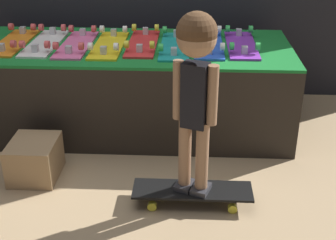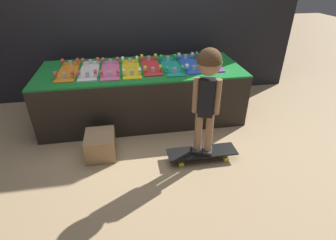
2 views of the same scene
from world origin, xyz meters
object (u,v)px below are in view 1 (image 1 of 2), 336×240
Objects in this scene: skateboard_white_on_rack at (45,42)px; skateboard_on_floor at (192,192)px; skateboard_red_on_rack at (143,42)px; skateboard_blue_on_rack at (208,44)px; skateboard_orange_on_rack at (13,41)px; storage_box at (35,159)px; skateboard_yellow_on_rack at (109,44)px; child at (196,72)px; skateboard_purple_on_rack at (241,44)px; skateboard_teal_on_rack at (175,45)px; skateboard_pink_on_rack at (76,43)px.

skateboard_white_on_rack is 1.58m from skateboard_on_floor.
skateboard_white_on_rack is 0.71m from skateboard_red_on_rack.
skateboard_blue_on_rack is 1.16m from skateboard_on_floor.
skateboard_orange_on_rack and skateboard_white_on_rack have the same top height.
skateboard_white_on_rack is at bearing 97.10° from storage_box.
skateboard_yellow_on_rack is 1.28m from skateboard_on_floor.
skateboard_white_on_rack is 1.48m from child.
skateboard_white_on_rack is 1.00× the size of skateboard_purple_on_rack.
storage_box is (-1.09, -0.77, -0.53)m from skateboard_blue_on_rack.
skateboard_orange_on_rack is 1.00× the size of skateboard_yellow_on_rack.
skateboard_blue_on_rack is (0.71, 0.04, 0.00)m from skateboard_yellow_on_rack.
skateboard_white_on_rack is 0.65× the size of child.
skateboard_white_on_rack is at bearing 178.55° from skateboard_teal_on_rack.
skateboard_pink_on_rack is at bearing -177.48° from skateboard_purple_on_rack.
storage_box is (-0.99, 0.23, -0.68)m from child.
skateboard_pink_on_rack is at bearing 179.82° from skateboard_teal_on_rack.
child reaches higher than storage_box.
skateboard_white_on_rack is at bearing -178.77° from skateboard_purple_on_rack.
skateboard_on_floor is 2.09× the size of storage_box.
skateboard_white_on_rack and skateboard_red_on_rack have the same top height.
skateboard_pink_on_rack is at bearing -5.24° from skateboard_white_on_rack.
storage_box is at bearing -66.61° from skateboard_orange_on_rack.
storage_box is at bearing -149.23° from skateboard_purple_on_rack.
skateboard_pink_on_rack is 0.71m from skateboard_teal_on_rack.
skateboard_yellow_on_rack is (0.47, -0.02, 0.00)m from skateboard_white_on_rack.
skateboard_teal_on_rack is 0.97× the size of skateboard_on_floor.
skateboard_orange_on_rack and skateboard_yellow_on_rack have the same top height.
skateboard_yellow_on_rack is at bearing 142.04° from child.
child is at bearing -81.82° from skateboard_teal_on_rack.
skateboard_teal_on_rack is at bearing -170.45° from skateboard_blue_on_rack.
skateboard_blue_on_rack and skateboard_purple_on_rack have the same top height.
skateboard_red_on_rack and skateboard_purple_on_rack have the same top height.
skateboard_teal_on_rack is 0.24m from skateboard_blue_on_rack.
storage_box is at bearing -117.27° from skateboard_yellow_on_rack.
skateboard_blue_on_rack is at bearing 35.43° from storage_box.
skateboard_orange_on_rack is at bearing 176.53° from skateboard_pink_on_rack.
skateboard_on_floor is at bearing -6.81° from child.
skateboard_purple_on_rack is (0.24, 0.01, 0.00)m from skateboard_blue_on_rack.
skateboard_pink_on_rack is 0.94m from skateboard_blue_on_rack.
skateboard_teal_on_rack is 2.03× the size of storage_box.
skateboard_red_on_rack is at bearing 6.62° from skateboard_pink_on_rack.
skateboard_red_on_rack is (0.47, 0.05, 0.00)m from skateboard_pink_on_rack.
skateboard_on_floor is at bearing -42.45° from skateboard_white_on_rack.
skateboard_white_on_rack and skateboard_yellow_on_rack have the same top height.
skateboard_red_on_rack and skateboard_teal_on_rack have the same top height.
child is 3.10× the size of storage_box.
skateboard_pink_on_rack is 0.24m from skateboard_yellow_on_rack.
skateboard_blue_on_rack is at bearing 84.50° from skateboard_on_floor.
skateboard_orange_on_rack is at bearing 178.50° from skateboard_teal_on_rack.
skateboard_purple_on_rack is 1.08m from child.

